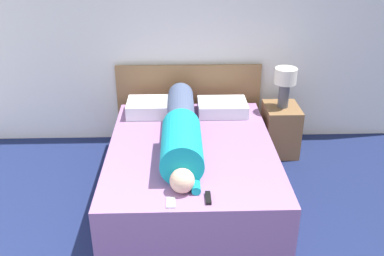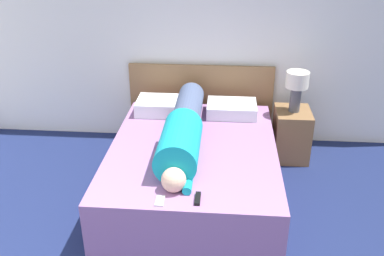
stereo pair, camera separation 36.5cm
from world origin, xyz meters
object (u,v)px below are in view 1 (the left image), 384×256
(pillow_near_headboard, at_px, (153,107))
(pillow_second, at_px, (222,107))
(bed, at_px, (192,169))
(person_lying, at_px, (181,131))
(table_lamp, at_px, (285,81))
(tv_remote, at_px, (208,198))
(cell_phone, at_px, (171,203))
(nightstand, at_px, (280,129))

(pillow_near_headboard, height_order, pillow_second, pillow_near_headboard)
(bed, distance_m, person_lying, 0.41)
(table_lamp, relative_size, pillow_near_headboard, 0.80)
(pillow_near_headboard, bearing_deg, tv_remote, -72.85)
(tv_remote, bearing_deg, person_lying, 102.77)
(person_lying, relative_size, cell_phone, 13.55)
(person_lying, height_order, tv_remote, person_lying)
(bed, height_order, person_lying, person_lying)
(table_lamp, distance_m, pillow_second, 0.71)
(tv_remote, bearing_deg, cell_phone, -171.51)
(pillow_second, bearing_deg, table_lamp, 2.26)
(pillow_second, distance_m, cell_phone, 1.69)
(pillow_second, bearing_deg, tv_remote, -99.10)
(bed, bearing_deg, person_lying, -176.91)
(nightstand, xyz_separation_m, person_lying, (-1.09, -0.76, 0.37))
(person_lying, bearing_deg, bed, 3.09)
(pillow_near_headboard, bearing_deg, pillow_second, 0.00)
(table_lamp, xyz_separation_m, person_lying, (-1.09, -0.76, -0.19))
(bed, distance_m, pillow_near_headboard, 0.88)
(tv_remote, bearing_deg, table_lamp, 60.45)
(person_lying, height_order, pillow_second, person_lying)
(nightstand, distance_m, tv_remote, 1.84)
(table_lamp, height_order, tv_remote, table_lamp)
(bed, distance_m, table_lamp, 1.38)
(nightstand, bearing_deg, pillow_second, -177.74)
(table_lamp, xyz_separation_m, tv_remote, (-0.90, -1.59, -0.33))
(table_lamp, bearing_deg, bed, -143.04)
(bed, height_order, table_lamp, table_lamp)
(person_lying, bearing_deg, nightstand, 34.77)
(tv_remote, bearing_deg, pillow_second, 80.90)
(nightstand, distance_m, pillow_near_headboard, 1.41)
(bed, xyz_separation_m, tv_remote, (0.10, -0.84, 0.26))
(pillow_second, bearing_deg, cell_phone, -108.12)
(pillow_second, bearing_deg, pillow_near_headboard, 180.00)
(table_lamp, distance_m, cell_phone, 2.04)
(nightstand, distance_m, pillow_second, 0.71)
(person_lying, distance_m, pillow_second, 0.86)
(nightstand, xyz_separation_m, table_lamp, (0.00, -0.00, 0.56))
(pillow_second, distance_m, tv_remote, 1.58)
(person_lying, relative_size, pillow_near_headboard, 3.26)
(person_lying, xyz_separation_m, tv_remote, (0.19, -0.83, -0.14))
(table_lamp, relative_size, tv_remote, 2.86)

